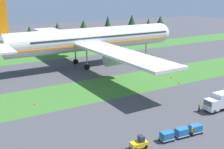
{
  "coord_description": "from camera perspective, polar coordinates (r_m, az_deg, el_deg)",
  "views": [
    {
      "loc": [
        -27.9,
        -19.0,
        22.41
      ],
      "look_at": [
        5.13,
        36.48,
        4.0
      ],
      "focal_mm": 45.46,
      "sensor_mm": 36.0,
      "label": 1
    }
  ],
  "objects": [
    {
      "name": "baggage_tug",
      "position": [
        43.96,
        5.51,
        -13.59
      ],
      "size": [
        2.71,
        1.53,
        1.97
      ],
      "rotation": [
        0.0,
        0.0,
        1.48
      ],
      "color": "yellow",
      "rests_on": "ground"
    },
    {
      "name": "taxiway_marker_2",
      "position": [
        61.89,
        -15.18,
        -5.64
      ],
      "size": [
        0.44,
        0.44,
        0.53
      ],
      "primitive_type": "cone",
      "color": "orange",
      "rests_on": "ground"
    },
    {
      "name": "ground_crew_marshaller",
      "position": [
        58.7,
        17.12,
        -6.28
      ],
      "size": [
        0.36,
        0.53,
        1.74
      ],
      "rotation": [
        0.0,
        0.0,
        1.22
      ],
      "color": "black",
      "rests_on": "ground"
    },
    {
      "name": "cargo_dolly_third",
      "position": [
        49.8,
        16.44,
        -10.35
      ],
      "size": [
        2.33,
        1.69,
        1.55
      ],
      "rotation": [
        0.0,
        0.0,
        1.48
      ],
      "color": "#A3A3A8",
      "rests_on": "ground"
    },
    {
      "name": "airliner",
      "position": [
        90.26,
        -4.97,
        7.1
      ],
      "size": [
        65.86,
        80.89,
        24.18
      ],
      "rotation": [
        0.0,
        0.0,
        -1.57
      ],
      "color": "silver",
      "rests_on": "ground"
    },
    {
      "name": "cargo_dolly_lead",
      "position": [
        46.42,
        10.96,
        -11.98
      ],
      "size": [
        2.33,
        1.69,
        1.55
      ],
      "rotation": [
        0.0,
        0.0,
        1.48
      ],
      "color": "#A3A3A8",
      "rests_on": "ground"
    },
    {
      "name": "distant_tree_line",
      "position": [
        137.83,
        -15.45,
        8.71
      ],
      "size": [
        178.91,
        10.18,
        11.58
      ],
      "color": "#4C3823",
      "rests_on": "ground"
    },
    {
      "name": "catering_truck",
      "position": [
        60.51,
        21.0,
        -4.95
      ],
      "size": [
        7.06,
        2.66,
        3.58
      ],
      "rotation": [
        0.0,
        0.0,
        1.52
      ],
      "color": "silver",
      "rests_on": "ground"
    },
    {
      "name": "cargo_dolly_second",
      "position": [
        48.06,
        13.8,
        -11.15
      ],
      "size": [
        2.33,
        1.69,
        1.55
      ],
      "rotation": [
        0.0,
        0.0,
        1.48
      ],
      "color": "#A3A3A8",
      "rests_on": "ground"
    },
    {
      "name": "ground_crew_loader",
      "position": [
        48.64,
        15.78,
        -10.92
      ],
      "size": [
        0.36,
        0.54,
        1.74
      ],
      "rotation": [
        0.0,
        0.0,
        1.25
      ],
      "color": "black",
      "rests_on": "ground"
    },
    {
      "name": "grass_strip_near",
      "position": [
        68.45,
        -4.93,
        -3.25
      ],
      "size": [
        320.0,
        15.99,
        0.01
      ],
      "primitive_type": "cube",
      "color": "#3D752D",
      "rests_on": "ground"
    },
    {
      "name": "grass_strip_far",
      "position": [
        108.41,
        -15.2,
        3.42
      ],
      "size": [
        320.0,
        15.99,
        0.01
      ],
      "primitive_type": "cube",
      "color": "#3D752D",
      "rests_on": "ground"
    },
    {
      "name": "taxiway_marker_1",
      "position": [
        75.48,
        13.35,
        -1.55
      ],
      "size": [
        0.44,
        0.44,
        0.65
      ],
      "primitive_type": "cone",
      "color": "orange",
      "rests_on": "ground"
    },
    {
      "name": "taxiway_marker_0",
      "position": [
        79.71,
        11.84,
        -0.52
      ],
      "size": [
        0.44,
        0.44,
        0.65
      ],
      "primitive_type": "cone",
      "color": "orange",
      "rests_on": "ground"
    }
  ]
}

